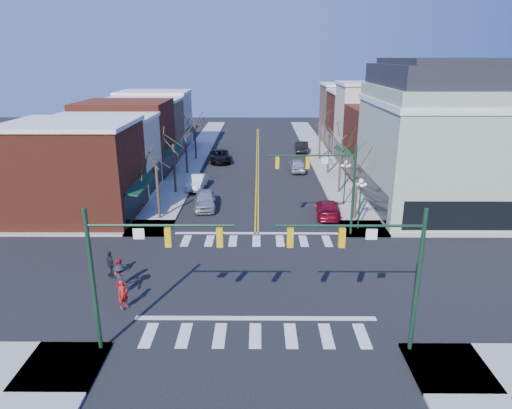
{
  "coord_description": "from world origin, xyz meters",
  "views": [
    {
      "loc": [
        0.16,
        -26.04,
        13.44
      ],
      "look_at": [
        -0.04,
        6.61,
        2.8
      ],
      "focal_mm": 32.0,
      "sensor_mm": 36.0,
      "label": 1
    }
  ],
  "objects_px": {
    "lamppost_corner": "(360,195)",
    "car_left_near": "(205,200)",
    "car_right_mid": "(297,165)",
    "car_right_far": "(301,147)",
    "lamppost_midblock": "(345,175)",
    "car_left_far": "(220,156)",
    "car_left_mid": "(197,182)",
    "car_right_near": "(328,208)",
    "pedestrian_red_b": "(120,272)",
    "pedestrian_dark_b": "(120,279)",
    "pedestrian_red_a": "(123,294)",
    "victorian_corner": "(442,136)",
    "pedestrian_dark_a": "(110,264)"
  },
  "relations": [
    {
      "from": "car_left_near",
      "to": "car_left_far",
      "type": "distance_m",
      "value": 19.41
    },
    {
      "from": "lamppost_corner",
      "to": "pedestrian_red_b",
      "type": "distance_m",
      "value": 19.15
    },
    {
      "from": "car_right_far",
      "to": "car_left_near",
      "type": "bearing_deg",
      "value": 68.06
    },
    {
      "from": "car_left_mid",
      "to": "car_right_near",
      "type": "height_order",
      "value": "car_left_mid"
    },
    {
      "from": "car_right_mid",
      "to": "car_right_far",
      "type": "bearing_deg",
      "value": -99.63
    },
    {
      "from": "car_left_mid",
      "to": "pedestrian_dark_a",
      "type": "bearing_deg",
      "value": -93.55
    },
    {
      "from": "lamppost_midblock",
      "to": "pedestrian_dark_b",
      "type": "relative_size",
      "value": 2.39
    },
    {
      "from": "car_right_near",
      "to": "lamppost_midblock",
      "type": "bearing_deg",
      "value": -116.93
    },
    {
      "from": "lamppost_corner",
      "to": "car_left_mid",
      "type": "distance_m",
      "value": 19.11
    },
    {
      "from": "car_left_near",
      "to": "car_left_mid",
      "type": "distance_m",
      "value": 6.72
    },
    {
      "from": "pedestrian_dark_a",
      "to": "pedestrian_dark_b",
      "type": "relative_size",
      "value": 0.92
    },
    {
      "from": "car_left_near",
      "to": "pedestrian_dark_b",
      "type": "height_order",
      "value": "pedestrian_dark_b"
    },
    {
      "from": "lamppost_midblock",
      "to": "car_right_mid",
      "type": "bearing_deg",
      "value": 104.17
    },
    {
      "from": "lamppost_corner",
      "to": "car_left_near",
      "type": "distance_m",
      "value": 14.31
    },
    {
      "from": "pedestrian_red_b",
      "to": "car_right_far",
      "type": "bearing_deg",
      "value": -9.64
    },
    {
      "from": "lamppost_corner",
      "to": "lamppost_midblock",
      "type": "xyz_separation_m",
      "value": [
        0.0,
        6.5,
        0.0
      ]
    },
    {
      "from": "victorian_corner",
      "to": "pedestrian_dark_a",
      "type": "xyz_separation_m",
      "value": [
        -25.72,
        -14.41,
        -5.67
      ]
    },
    {
      "from": "car_right_near",
      "to": "victorian_corner",
      "type": "bearing_deg",
      "value": -160.36
    },
    {
      "from": "pedestrian_red_b",
      "to": "car_left_mid",
      "type": "bearing_deg",
      "value": 5.15
    },
    {
      "from": "car_right_mid",
      "to": "pedestrian_red_a",
      "type": "bearing_deg",
      "value": 67.4
    },
    {
      "from": "car_right_far",
      "to": "pedestrian_red_a",
      "type": "xyz_separation_m",
      "value": [
        -13.7,
        -43.78,
        0.14
      ]
    },
    {
      "from": "victorian_corner",
      "to": "car_right_near",
      "type": "distance_m",
      "value": 12.12
    },
    {
      "from": "victorian_corner",
      "to": "car_right_far",
      "type": "distance_m",
      "value": 28.04
    },
    {
      "from": "car_right_mid",
      "to": "pedestrian_dark_b",
      "type": "height_order",
      "value": "pedestrian_dark_b"
    },
    {
      "from": "car_right_mid",
      "to": "pedestrian_dark_b",
      "type": "xyz_separation_m",
      "value": [
        -12.75,
        -30.48,
        0.27
      ]
    },
    {
      "from": "car_left_near",
      "to": "car_left_mid",
      "type": "bearing_deg",
      "value": 98.9
    },
    {
      "from": "car_right_mid",
      "to": "pedestrian_red_a",
      "type": "height_order",
      "value": "pedestrian_red_a"
    },
    {
      "from": "car_left_mid",
      "to": "car_left_far",
      "type": "distance_m",
      "value": 12.97
    },
    {
      "from": "car_right_far",
      "to": "pedestrian_red_b",
      "type": "relative_size",
      "value": 2.89
    },
    {
      "from": "pedestrian_red_a",
      "to": "car_right_far",
      "type": "bearing_deg",
      "value": 28.8
    },
    {
      "from": "pedestrian_red_b",
      "to": "pedestrian_dark_a",
      "type": "height_order",
      "value": "pedestrian_red_b"
    },
    {
      "from": "car_left_near",
      "to": "car_right_near",
      "type": "distance_m",
      "value": 11.26
    },
    {
      "from": "pedestrian_dark_a",
      "to": "lamppost_midblock",
      "type": "bearing_deg",
      "value": 92.94
    },
    {
      "from": "pedestrian_red_b",
      "to": "pedestrian_dark_b",
      "type": "relative_size",
      "value": 0.97
    },
    {
      "from": "car_left_mid",
      "to": "pedestrian_red_b",
      "type": "relative_size",
      "value": 2.58
    },
    {
      "from": "victorian_corner",
      "to": "lamppost_corner",
      "type": "height_order",
      "value": "victorian_corner"
    },
    {
      "from": "lamppost_corner",
      "to": "car_left_near",
      "type": "bearing_deg",
      "value": 156.71
    },
    {
      "from": "pedestrian_dark_a",
      "to": "car_left_far",
      "type": "bearing_deg",
      "value": 135.16
    },
    {
      "from": "lamppost_corner",
      "to": "pedestrian_dark_a",
      "type": "relative_size",
      "value": 2.59
    },
    {
      "from": "lamppost_corner",
      "to": "car_right_far",
      "type": "xyz_separation_m",
      "value": [
        -1.8,
        31.5,
        -2.13
      ]
    },
    {
      "from": "car_left_mid",
      "to": "car_right_near",
      "type": "bearing_deg",
      "value": -30.22
    },
    {
      "from": "lamppost_midblock",
      "to": "pedestrian_red_b",
      "type": "relative_size",
      "value": 2.47
    },
    {
      "from": "lamppost_midblock",
      "to": "car_left_far",
      "type": "distance_m",
      "value": 22.83
    },
    {
      "from": "car_left_near",
      "to": "car_left_mid",
      "type": "relative_size",
      "value": 1.08
    },
    {
      "from": "victorian_corner",
      "to": "pedestrian_red_a",
      "type": "relative_size",
      "value": 8.61
    },
    {
      "from": "lamppost_corner",
      "to": "lamppost_midblock",
      "type": "bearing_deg",
      "value": 90.0
    },
    {
      "from": "lamppost_midblock",
      "to": "car_left_near",
      "type": "distance_m",
      "value": 13.2
    },
    {
      "from": "pedestrian_red_a",
      "to": "pedestrian_dark_a",
      "type": "height_order",
      "value": "pedestrian_dark_a"
    },
    {
      "from": "pedestrian_dark_b",
      "to": "pedestrian_red_b",
      "type": "bearing_deg",
      "value": -31.85
    },
    {
      "from": "victorian_corner",
      "to": "car_right_mid",
      "type": "height_order",
      "value": "victorian_corner"
    }
  ]
}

